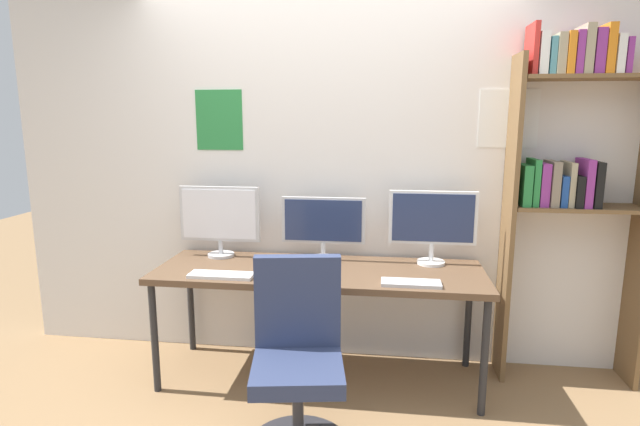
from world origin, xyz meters
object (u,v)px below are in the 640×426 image
object	(u,v)px
computer_mouse	(321,274)
office_chair	(298,376)
monitor_right	(433,222)
desk	(319,277)
monitor_left	(220,218)
keyboard_right	(411,283)
bookshelf	(572,160)
keyboard_left	(221,275)
monitor_center	(323,224)

from	to	relation	value
computer_mouse	office_chair	bearing A→B (deg)	-94.06
monitor_right	computer_mouse	world-z (taller)	monitor_right
office_chair	desk	bearing A→B (deg)	89.26
monitor_left	keyboard_right	bearing A→B (deg)	-19.23
bookshelf	keyboard_right	size ratio (longest dim) A/B	6.58
desk	keyboard_right	world-z (taller)	keyboard_right
monitor_left	computer_mouse	size ratio (longest dim) A/B	5.74
desk	keyboard_left	xyz separation A→B (m)	(-0.56, -0.23, 0.06)
monitor_left	computer_mouse	xyz separation A→B (m)	(0.74, -0.37, -0.25)
bookshelf	keyboard_left	distance (m)	2.24
bookshelf	monitor_right	size ratio (longest dim) A/B	3.99
office_chair	monitor_left	distance (m)	1.32
computer_mouse	bookshelf	bearing A→B (deg)	14.39
office_chair	computer_mouse	size ratio (longest dim) A/B	10.31
office_chair	keyboard_left	size ratio (longest dim) A/B	2.56
bookshelf	office_chair	xyz separation A→B (m)	(-1.53, -0.95, -1.02)
keyboard_left	monitor_center	bearing A→B (deg)	38.30
monitor_center	keyboard_left	xyz separation A→B (m)	(-0.56, -0.44, -0.23)
office_chair	monitor_left	bearing A→B (deg)	126.74
desk	monitor_left	distance (m)	0.81
office_chair	monitor_center	xyz separation A→B (m)	(0.01, 0.94, 0.58)
monitor_right	desk	bearing A→B (deg)	-163.31
monitor_center	desk	bearing A→B (deg)	-90.00
office_chair	computer_mouse	xyz separation A→B (m)	(0.04, 0.57, 0.35)
office_chair	computer_mouse	distance (m)	0.67
desk	computer_mouse	distance (m)	0.17
monitor_right	bookshelf	bearing A→B (deg)	1.25
monitor_center	keyboard_right	xyz separation A→B (m)	(0.56, -0.44, -0.23)
bookshelf	keyboard_left	bearing A→B (deg)	-167.55
monitor_center	computer_mouse	distance (m)	0.43
keyboard_left	keyboard_right	xyz separation A→B (m)	(1.12, 0.00, 0.00)
monitor_left	keyboard_right	world-z (taller)	monitor_left
office_chair	keyboard_right	world-z (taller)	office_chair
bookshelf	keyboard_right	distance (m)	1.26
desk	monitor_left	xyz separation A→B (m)	(-0.71, 0.21, 0.32)
keyboard_right	monitor_left	bearing A→B (deg)	160.77
bookshelf	computer_mouse	bearing A→B (deg)	-165.61
bookshelf	monitor_center	distance (m)	1.59
monitor_right	keyboard_right	world-z (taller)	monitor_right
desk	bookshelf	size ratio (longest dim) A/B	0.93
monitor_center	monitor_right	size ratio (longest dim) A/B	0.99
desk	monitor_right	bearing A→B (deg)	16.69
office_chair	monitor_right	bearing A→B (deg)	52.52
monitor_center	keyboard_left	bearing A→B (deg)	-141.70
monitor_center	keyboard_left	distance (m)	0.75
monitor_right	keyboard_left	world-z (taller)	monitor_right
desk	computer_mouse	xyz separation A→B (m)	(0.03, -0.15, 0.07)
office_chair	monitor_center	size ratio (longest dim) A/B	1.79
desk	monitor_right	size ratio (longest dim) A/B	3.69
office_chair	keyboard_left	distance (m)	0.82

